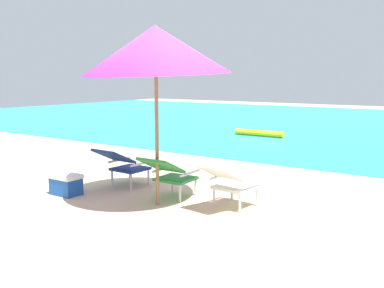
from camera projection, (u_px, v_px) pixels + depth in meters
ground_plane at (279, 157)px, 9.85m from camera, size 40.00×40.00×0.00m
ocean_band at (365, 125)px, 16.44m from camera, size 40.00×18.00×0.01m
swim_buoy at (259, 133)px, 13.40m from camera, size 1.60×0.18×0.18m
lounge_chair_left at (123, 163)px, 7.13m from camera, size 0.57×0.89×0.68m
lounge_chair_center at (169, 173)px, 6.41m from camera, size 0.56×0.89×0.68m
lounge_chair_right at (228, 181)px, 5.92m from camera, size 0.64×0.93×0.68m
beach_umbrella_center at (156, 50)px, 5.87m from camera, size 2.27×2.30×2.54m
cooler_box at (66, 184)px, 6.71m from camera, size 0.47×0.32×0.32m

